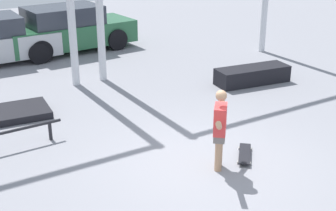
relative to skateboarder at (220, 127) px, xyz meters
name	(u,v)px	position (x,y,z in m)	size (l,w,h in m)	color
ground_plane	(206,164)	(-0.10, 0.22, -0.80)	(36.00, 36.00, 0.00)	gray
skateboarder	(220,127)	(0.00, 0.00, 0.00)	(0.95, 1.08, 1.46)	tan
skateboard	(245,154)	(0.67, 0.08, -0.73)	(0.71, 0.76, 0.08)	black
grind_box	(252,75)	(3.59, 3.24, -0.57)	(2.02, 0.67, 0.44)	black
parked_car_green	(68,30)	(0.58, 8.99, -0.08)	(4.40, 2.12, 1.49)	#28603D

